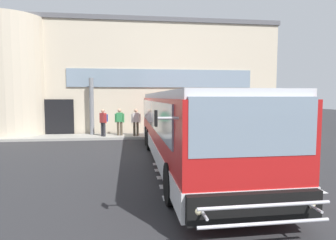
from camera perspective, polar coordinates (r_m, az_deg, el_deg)
The scene contains 9 objects.
ground_plane at distance 13.03m, azimuth -2.98°, elevation -6.57°, with size 80.00×90.00×0.02m, color #2B2B2D.
bay_paint_stripes at distance 9.37m, azimuth 11.47°, elevation -11.07°, with size 4.40×3.96×0.01m.
terminal_building at distance 24.35m, azimuth -6.59°, elevation 7.93°, with size 20.20×13.80×7.84m.
boarding_curb at distance 17.74m, azimuth -4.09°, elevation -3.27°, with size 22.40×2.00×0.15m, color #9E9B93.
entry_support_column at distance 18.35m, azimuth -15.42°, elevation 2.72°, with size 0.28×0.28×3.61m, color slate.
bus_main_foreground at distance 10.72m, azimuth 3.62°, elevation -1.74°, with size 3.02×12.43×2.70m.
passenger_near_column at distance 17.34m, azimuth -13.14°, elevation -0.12°, with size 0.52×0.51×1.68m.
passenger_by_doorway at distance 17.57m, azimuth -9.92°, elevation -0.11°, with size 0.59×0.25×1.68m.
passenger_at_curb_edge at distance 17.26m, azimuth -6.62°, elevation -0.16°, with size 0.59×0.26×1.68m.
Camera 1 is at (-0.90, -12.74, 2.54)m, focal length 29.64 mm.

